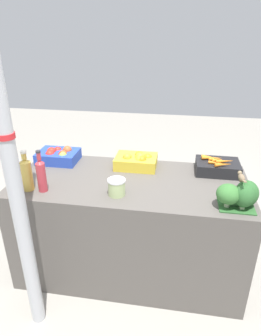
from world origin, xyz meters
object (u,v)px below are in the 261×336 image
object	(u,v)px
juice_bottle_cloudy	(13,174)
pickle_jar	(117,187)
broccoli_pile	(240,195)
sparrow_bird	(241,177)
carrot_crate	(217,166)
support_pole	(6,140)
orange_crate	(137,161)
juice_bottle_golden	(27,174)
juice_bottle_ruby	(41,174)
apple_crate	(58,155)

from	to	relation	value
juice_bottle_cloudy	pickle_jar	bearing A→B (deg)	2.32
broccoli_pile	sparrow_bird	world-z (taller)	sparrow_bird
carrot_crate	sparrow_bird	xyz separation A→B (m)	(0.08, -0.48, 0.16)
carrot_crate	pickle_jar	xyz separation A→B (m)	(-0.70, -0.46, 0.01)
juice_bottle_cloudy	support_pole	bearing A→B (deg)	-57.23
broccoli_pile	sparrow_bird	size ratio (longest dim) A/B	1.91
orange_crate	sparrow_bird	distance (m)	0.87
juice_bottle_golden	pickle_jar	world-z (taller)	juice_bottle_golden
broccoli_pile	juice_bottle_ruby	bearing A→B (deg)	179.73
juice_bottle_cloudy	juice_bottle_golden	distance (m)	0.10
pickle_jar	sparrow_bird	world-z (taller)	sparrow_bird
orange_crate	juice_bottle_ruby	distance (m)	0.76
carrot_crate	pickle_jar	distance (m)	0.84
broccoli_pile	pickle_jar	distance (m)	0.79
broccoli_pile	juice_bottle_cloudy	distance (m)	1.51
apple_crate	juice_bottle_ruby	world-z (taller)	juice_bottle_ruby
support_pole	orange_crate	size ratio (longest dim) A/B	8.07
apple_crate	pickle_jar	size ratio (longest dim) A/B	2.71
carrot_crate	sparrow_bird	world-z (taller)	sparrow_bird
support_pole	juice_bottle_cloudy	distance (m)	0.57
orange_crate	juice_bottle_golden	bearing A→B (deg)	-144.51
support_pole	broccoli_pile	distance (m)	1.39
carrot_crate	juice_bottle_cloudy	distance (m)	1.51
broccoli_pile	juice_bottle_ruby	xyz separation A→B (m)	(-1.30, 0.01, 0.03)
juice_bottle_cloudy	carrot_crate	bearing A→B (deg)	19.08
support_pole	carrot_crate	bearing A→B (deg)	35.33
juice_bottle_cloudy	sparrow_bird	xyz separation A→B (m)	(1.50, 0.01, 0.10)
carrot_crate	juice_bottle_golden	distance (m)	1.41
apple_crate	orange_crate	bearing A→B (deg)	-0.08
support_pole	orange_crate	bearing A→B (deg)	56.35
support_pole	juice_bottle_ruby	xyz separation A→B (m)	(-0.02, 0.36, -0.38)
support_pole	broccoli_pile	bearing A→B (deg)	15.26
support_pole	pickle_jar	size ratio (longest dim) A/B	21.88
juice_bottle_cloudy	sparrow_bird	distance (m)	1.51
juice_bottle_golden	sparrow_bird	size ratio (longest dim) A/B	2.12
support_pole	orange_crate	xyz separation A→B (m)	(0.56, 0.85, -0.44)
carrot_crate	pickle_jar	bearing A→B (deg)	-146.54
carrot_crate	orange_crate	bearing A→B (deg)	-179.75
support_pole	juice_bottle_cloudy	xyz separation A→B (m)	(-0.23, 0.36, -0.39)
support_pole	orange_crate	world-z (taller)	support_pole
support_pole	carrot_crate	distance (m)	1.54
orange_crate	pickle_jar	bearing A→B (deg)	-98.36
support_pole	broccoli_pile	xyz separation A→B (m)	(1.28, 0.35, -0.41)
apple_crate	juice_bottle_ruby	bearing A→B (deg)	-80.39
carrot_crate	broccoli_pile	bearing A→B (deg)	-80.65
orange_crate	pickle_jar	world-z (taller)	orange_crate
broccoli_pile	juice_bottle_cloudy	xyz separation A→B (m)	(-1.51, 0.01, 0.02)
support_pole	juice_bottle_golden	distance (m)	0.53
sparrow_bird	apple_crate	bearing A→B (deg)	63.66
juice_bottle_golden	pickle_jar	size ratio (longest dim) A/B	2.38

